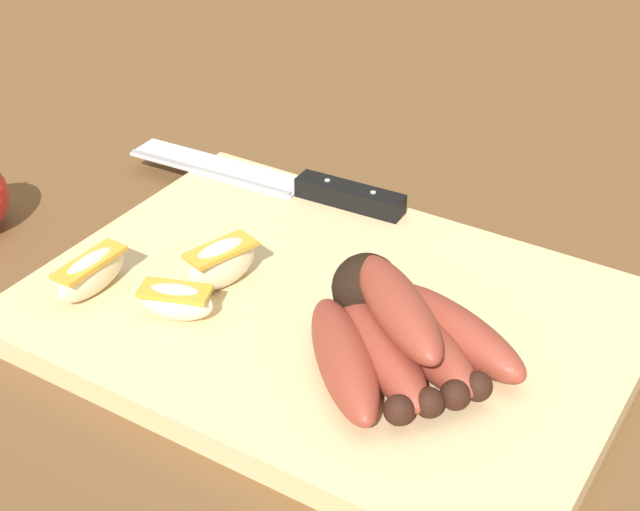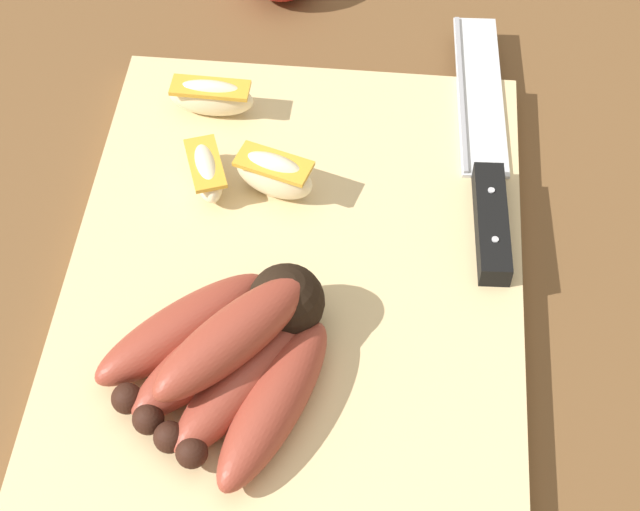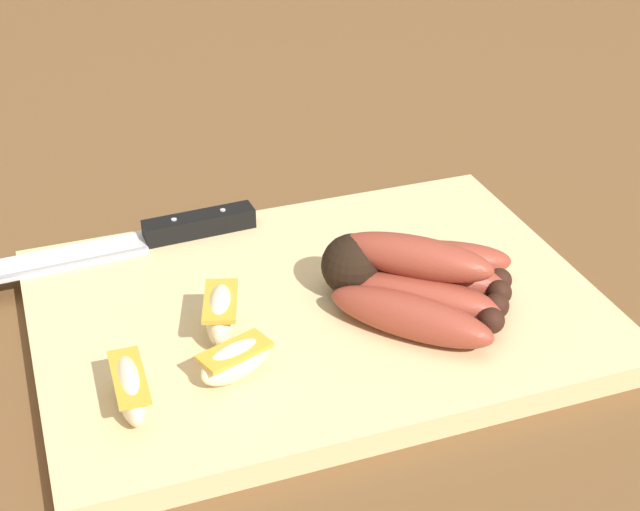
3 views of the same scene
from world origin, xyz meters
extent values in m
plane|color=brown|center=(0.00, 0.00, 0.00)|extent=(6.00, 6.00, 0.00)
cube|color=#DBBC84|center=(-0.01, 0.00, 0.01)|extent=(0.44, 0.32, 0.02)
sphere|color=black|center=(0.02, 0.00, 0.05)|extent=(0.05, 0.05, 0.05)
ellipsoid|color=brown|center=(0.04, -0.07, 0.04)|extent=(0.12, 0.12, 0.03)
sphere|color=black|center=(0.10, -0.09, 0.04)|extent=(0.02, 0.02, 0.02)
ellipsoid|color=brown|center=(0.06, -0.04, 0.04)|extent=(0.12, 0.11, 0.03)
sphere|color=black|center=(0.11, -0.08, 0.04)|extent=(0.02, 0.02, 0.02)
ellipsoid|color=brown|center=(0.08, -0.02, 0.04)|extent=(0.13, 0.10, 0.03)
sphere|color=black|center=(0.12, -0.06, 0.04)|extent=(0.02, 0.02, 0.02)
ellipsoid|color=brown|center=(0.09, 0.00, 0.04)|extent=(0.14, 0.08, 0.03)
sphere|color=black|center=(0.13, -0.05, 0.04)|extent=(0.02, 0.02, 0.02)
ellipsoid|color=brown|center=(0.06, -0.03, 0.06)|extent=(0.12, 0.11, 0.04)
cube|color=silver|center=(-0.21, 0.13, 0.02)|extent=(0.18, 0.05, 0.00)
cube|color=#99999E|center=(-0.21, 0.11, 0.02)|extent=(0.18, 0.01, 0.00)
cube|color=black|center=(-0.07, 0.14, 0.03)|extent=(0.10, 0.03, 0.02)
cylinder|color=#B2B2B7|center=(-0.05, 0.14, 0.04)|extent=(0.01, 0.01, 0.00)
cylinder|color=#B2B2B7|center=(-0.09, 0.14, 0.04)|extent=(0.01, 0.01, 0.00)
ellipsoid|color=beige|center=(-0.10, -0.07, 0.03)|extent=(0.06, 0.04, 0.03)
cube|color=gold|center=(-0.10, -0.07, 0.04)|extent=(0.06, 0.04, 0.00)
ellipsoid|color=beige|center=(-0.09, -0.02, 0.04)|extent=(0.04, 0.06, 0.04)
cube|color=gold|center=(-0.09, -0.02, 0.05)|extent=(0.04, 0.06, 0.00)
ellipsoid|color=beige|center=(-0.17, -0.08, 0.04)|extent=(0.02, 0.07, 0.03)
cube|color=gold|center=(-0.17, -0.08, 0.05)|extent=(0.02, 0.06, 0.00)
camera|label=1|loc=(0.29, -0.49, 0.44)|focal=52.94mm
camera|label=2|loc=(0.39, 0.06, 0.59)|focal=56.18mm
camera|label=3|loc=(-0.21, -0.58, 0.44)|focal=52.21mm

